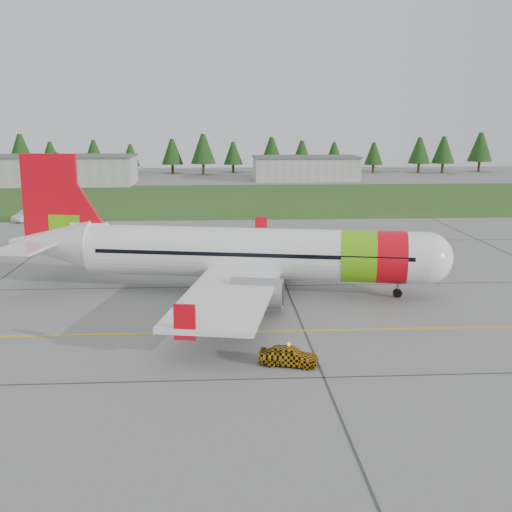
{
  "coord_description": "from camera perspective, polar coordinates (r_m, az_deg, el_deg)",
  "views": [
    {
      "loc": [
        4.29,
        -32.74,
        13.84
      ],
      "look_at": [
        7.17,
        15.12,
        3.66
      ],
      "focal_mm": 45.0,
      "sensor_mm": 36.0,
      "label": 1
    }
  ],
  "objects": [
    {
      "name": "ground",
      "position": [
        35.81,
        -10.24,
        -10.96
      ],
      "size": [
        320.0,
        320.0,
        0.0
      ],
      "primitive_type": "plane",
      "color": "gray",
      "rests_on": "ground"
    },
    {
      "name": "aircraft",
      "position": [
        52.17,
        -1.17,
        0.23
      ],
      "size": [
        36.53,
        34.17,
        11.16
      ],
      "rotation": [
        0.0,
        0.0,
        -0.2
      ],
      "color": "white",
      "rests_on": "ground"
    },
    {
      "name": "follow_me_car",
      "position": [
        36.98,
        2.95,
        -7.18
      ],
      "size": [
        1.49,
        1.64,
        3.43
      ],
      "primitive_type": "imported",
      "rotation": [
        0.0,
        0.0,
        1.31
      ],
      "color": "#E5A30C",
      "rests_on": "ground"
    },
    {
      "name": "service_van",
      "position": [
        94.92,
        -19.73,
        4.39
      ],
      "size": [
        2.21,
        2.17,
        4.89
      ],
      "primitive_type": "imported",
      "rotation": [
        0.0,
        0.0,
        -0.42
      ],
      "color": "silver",
      "rests_on": "ground"
    },
    {
      "name": "grass_strip",
      "position": [
        115.65,
        -5.57,
        5.06
      ],
      "size": [
        320.0,
        50.0,
        0.03
      ],
      "primitive_type": "cube",
      "color": "#30561E",
      "rests_on": "ground"
    },
    {
      "name": "taxi_guideline",
      "position": [
        43.24,
        -9.02,
        -6.82
      ],
      "size": [
        120.0,
        0.25,
        0.02
      ],
      "primitive_type": "cube",
      "color": "gold",
      "rests_on": "ground"
    },
    {
      "name": "hangar_west",
      "position": [
        147.21,
        -17.04,
        7.24
      ],
      "size": [
        32.0,
        14.0,
        6.0
      ],
      "primitive_type": "cube",
      "color": "#A8A8A3",
      "rests_on": "ground"
    },
    {
      "name": "hangar_east",
      "position": [
        152.58,
        4.41,
        7.72
      ],
      "size": [
        24.0,
        12.0,
        5.2
      ],
      "primitive_type": "cube",
      "color": "#A8A8A3",
      "rests_on": "ground"
    },
    {
      "name": "treeline",
      "position": [
        171.03,
        -4.94,
        8.98
      ],
      "size": [
        160.0,
        8.0,
        10.0
      ],
      "primitive_type": null,
      "color": "#1C3F14",
      "rests_on": "ground"
    }
  ]
}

